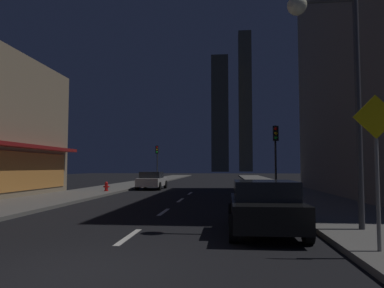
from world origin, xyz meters
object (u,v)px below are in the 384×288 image
(car_parked_near, at_px, (264,206))
(fire_hydrant_far_left, at_px, (106,187))
(pedestrian_crossing_sign, at_px, (377,158))
(car_parked_far, at_px, (152,180))
(street_lamp_right, at_px, (326,52))
(traffic_light_near_right, at_px, (276,144))
(traffic_light_far_left, at_px, (157,155))

(car_parked_near, distance_m, fire_hydrant_far_left, 17.19)
(fire_hydrant_far_left, relative_size, pedestrian_crossing_sign, 0.21)
(car_parked_far, height_order, street_lamp_right, street_lamp_right)
(car_parked_far, bearing_deg, pedestrian_crossing_sign, -66.82)
(traffic_light_near_right, relative_size, traffic_light_far_left, 1.00)
(fire_hydrant_far_left, bearing_deg, car_parked_near, -56.44)
(car_parked_near, xyz_separation_m, fire_hydrant_far_left, (-9.50, 14.32, -0.29))
(car_parked_near, distance_m, car_parked_far, 20.20)
(traffic_light_far_left, relative_size, pedestrian_crossing_sign, 1.33)
(traffic_light_near_right, distance_m, traffic_light_far_left, 21.94)
(car_parked_near, bearing_deg, traffic_light_far_left, 106.60)
(car_parked_near, bearing_deg, street_lamp_right, -0.30)
(car_parked_far, height_order, pedestrian_crossing_sign, pedestrian_crossing_sign)
(street_lamp_right, bearing_deg, pedestrian_crossing_sign, -85.17)
(traffic_light_far_left, xyz_separation_m, pedestrian_crossing_sign, (11.10, -33.14, -1.18))
(pedestrian_crossing_sign, bearing_deg, traffic_light_near_right, 90.40)
(car_parked_near, height_order, traffic_light_far_left, traffic_light_far_left)
(traffic_light_far_left, bearing_deg, car_parked_near, -73.40)
(car_parked_far, xyz_separation_m, pedestrian_crossing_sign, (9.20, -21.48, 1.28))
(fire_hydrant_far_left, distance_m, pedestrian_crossing_sign, 20.53)
(street_lamp_right, bearing_deg, fire_hydrant_far_left, 128.21)
(street_lamp_right, height_order, pedestrian_crossing_sign, street_lamp_right)
(fire_hydrant_far_left, bearing_deg, street_lamp_right, -51.79)
(fire_hydrant_far_left, bearing_deg, pedestrian_crossing_sign, -55.82)
(car_parked_far, bearing_deg, street_lamp_right, -64.56)
(fire_hydrant_far_left, height_order, traffic_light_near_right, traffic_light_near_right)
(car_parked_near, xyz_separation_m, traffic_light_far_left, (-9.10, 30.53, 2.45))
(traffic_light_far_left, xyz_separation_m, street_lamp_right, (10.88, -30.53, 1.87))
(car_parked_near, height_order, fire_hydrant_far_left, car_parked_near)
(fire_hydrant_far_left, bearing_deg, car_parked_far, 63.18)
(fire_hydrant_far_left, xyz_separation_m, traffic_light_near_right, (11.40, -2.78, 2.74))
(car_parked_near, xyz_separation_m, street_lamp_right, (1.78, -0.01, 4.33))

